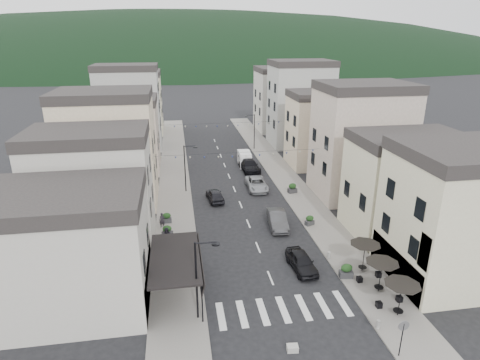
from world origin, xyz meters
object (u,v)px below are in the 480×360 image
object	(u,v)px
parked_car_e	(215,195)
pedestrian_b	(167,237)
parked_car_b	(277,220)
parked_car_d	(249,165)
parked_car_c	(257,184)
parked_car_a	(302,262)
delivery_van	(244,158)
pedestrian_a	(162,220)

from	to	relation	value
parked_car_e	pedestrian_b	size ratio (longest dim) A/B	2.23
parked_car_b	parked_car_d	distance (m)	17.97
parked_car_d	pedestrian_b	xyz separation A→B (m)	(-11.45, -20.48, 0.22)
parked_car_b	parked_car_c	world-z (taller)	parked_car_b
pedestrian_b	parked_car_e	bearing A→B (deg)	89.36
parked_car_c	parked_car_d	xyz separation A→B (m)	(0.41, 7.30, 0.10)
parked_car_d	parked_car_a	bearing A→B (deg)	-94.75
delivery_van	pedestrian_a	size ratio (longest dim) A/B	2.86
pedestrian_a	parked_car_a	bearing A→B (deg)	-29.50
pedestrian_a	pedestrian_b	size ratio (longest dim) A/B	0.84
parked_car_c	parked_car_e	xyz separation A→B (m)	(-5.60, -2.89, -0.02)
parked_car_b	parked_car_e	distance (m)	9.58
parked_car_d	pedestrian_b	size ratio (longest dim) A/B	3.06
parked_car_e	pedestrian_a	bearing A→B (deg)	40.26
parked_car_c	parked_car_e	world-z (taller)	parked_car_c
parked_car_b	delivery_van	size ratio (longest dim) A/B	1.07
parked_car_a	parked_car_b	world-z (taller)	parked_car_b
parked_car_a	delivery_van	world-z (taller)	delivery_van
parked_car_e	parked_car_c	bearing A→B (deg)	-158.77
parked_car_a	pedestrian_b	xyz separation A→B (m)	(-11.10, 5.49, 0.32)
parked_car_e	delivery_van	size ratio (longest dim) A/B	0.93
parked_car_b	pedestrian_a	distance (m)	11.70
parked_car_c	parked_car_a	bearing A→B (deg)	-88.82
parked_car_a	parked_car_d	distance (m)	25.97
parked_car_b	parked_car_e	size ratio (longest dim) A/B	1.16
parked_car_d	pedestrian_a	distance (m)	20.38
parked_car_b	parked_car_c	size ratio (longest dim) A/B	0.91
parked_car_b	delivery_van	distance (m)	20.85
parked_car_c	delivery_van	distance (m)	10.20
parked_car_e	pedestrian_b	bearing A→B (deg)	56.07
parked_car_e	pedestrian_a	xyz separation A→B (m)	(-6.00, -6.28, 0.20)
parked_car_c	delivery_van	bearing A→B (deg)	89.97
parked_car_d	pedestrian_a	bearing A→B (deg)	-130.07
pedestrian_b	parked_car_a	bearing A→B (deg)	0.94
delivery_van	pedestrian_b	xyz separation A→B (m)	(-11.23, -23.37, 0.02)
parked_car_a	parked_car_d	bearing A→B (deg)	84.74
parked_car_e	pedestrian_b	distance (m)	11.65
pedestrian_a	parked_car_b	bearing A→B (deg)	2.35
parked_car_d	delivery_van	xyz separation A→B (m)	(-0.22, 2.89, 0.20)
parked_car_b	pedestrian_a	xyz separation A→B (m)	(-11.60, 1.49, 0.11)
parked_car_b	pedestrian_b	xyz separation A→B (m)	(-11.05, -2.52, 0.26)
parked_car_a	delivery_van	size ratio (longest dim) A/B	0.96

